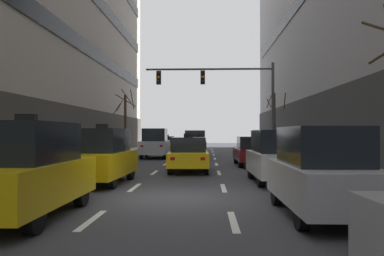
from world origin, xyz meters
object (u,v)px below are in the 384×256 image
Objects in this scene: car_driving_1 at (195,143)px; car_parked_2 at (275,156)px; taxi_driving_4 at (189,155)px; taxi_driving_3 at (102,156)px; car_parked_1 at (321,172)px; street_tree_1 at (274,123)px; car_driving_2 at (155,143)px; car_parked_3 at (252,151)px; pedestrian_1 at (302,146)px; taxi_driving_0 at (26,170)px; street_tree_0 at (125,121)px; taxi_driving_5 at (167,144)px; traffic_signal_0 at (228,90)px.

car_driving_1 reaches higher than car_parked_2.
taxi_driving_3 is at bearing -123.57° from taxi_driving_4.
car_parked_1 is (3.59, -22.45, -0.02)m from car_driving_1.
taxi_driving_4 is 1.08× the size of car_parked_2.
taxi_driving_3 is 0.91× the size of street_tree_1.
taxi_driving_3 reaches higher than car_driving_2.
taxi_driving_3 is 1.03× the size of car_parked_2.
car_driving_2 is at bearing 134.94° from car_parked_3.
car_parked_3 is 2.93× the size of pedestrian_1.
street_tree_0 reaches higher than taxi_driving_0.
street_tree_1 is (2.43, 14.28, 1.62)m from car_parked_2.
taxi_driving_5 is 13.22m from street_tree_1.
street_tree_0 is at bearing 118.76° from car_parked_2.
car_driving_2 is (0.13, 20.48, 0.03)m from taxi_driving_0.
street_tree_1 reaches higher than taxi_driving_5.
car_driving_1 is at bearing 39.05° from car_driving_2.
taxi_driving_4 is at bearing -89.80° from car_driving_1.
pedestrian_1 is at bearing 48.44° from taxi_driving_3.
taxi_driving_3 is 8.49m from car_parked_1.
car_driving_1 is 22.74m from car_parked_1.
car_driving_2 is at bearing -140.95° from car_driving_1.
car_driving_2 reaches higher than car_parked_2.
taxi_driving_5 is 16.10m from traffic_signal_0.
car_parked_3 is (0.00, 7.49, -0.17)m from car_parked_2.
car_parked_1 is at bearing -67.68° from street_tree_0.
car_parked_1 is at bearing -90.00° from car_parked_2.
car_driving_2 reaches higher than car_parked_1.
pedestrian_1 is at bearing -36.39° from car_driving_1.
car_parked_2 is at bearing 5.05° from taxi_driving_3.
pedestrian_1 is at bearing 22.89° from traffic_signal_0.
traffic_signal_0 reaches higher than car_parked_3.
taxi_driving_0 is 0.98× the size of taxi_driving_4.
taxi_driving_0 is 20.48m from car_driving_2.
taxi_driving_0 is 0.93× the size of street_tree_1.
car_driving_2 is 1.09× the size of car_parked_1.
taxi_driving_4 is (3.04, -10.08, -0.28)m from car_driving_2.
car_parked_2 is (3.59, -16.52, -0.04)m from car_driving_1.
taxi_driving_0 reaches higher than taxi_driving_4.
car_driving_2 is 14.67m from taxi_driving_3.
taxi_driving_0 is 5.81m from taxi_driving_3.
car_parked_2 is 0.53× the size of traffic_signal_0.
taxi_driving_4 is at bearing -80.84° from taxi_driving_5.
taxi_driving_4 is 10.19m from pedestrian_1.
car_driving_2 is 0.85× the size of street_tree_0.
street_tree_0 reaches higher than taxi_driving_5.
car_parked_3 is at bearing -136.20° from pedestrian_1.
traffic_signal_0 is at bearing 70.68° from taxi_driving_0.
taxi_driving_3 is at bearing -80.44° from street_tree_0.
taxi_driving_0 is 2.89× the size of pedestrian_1.
street_tree_0 is (-6.07, 1.07, 1.88)m from car_driving_1.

